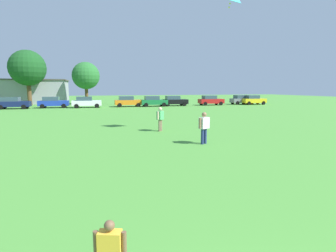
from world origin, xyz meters
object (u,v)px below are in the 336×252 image
(parked_car_green_4, at_px, (153,101))
(parked_car_black_5, at_px, (174,101))
(parked_car_navy_0, at_px, (13,103))
(parked_car_orange_3, at_px, (128,101))
(child_kite_flyer, at_px, (110,248))
(tree_center, at_px, (27,68))
(parked_car_gray_7, at_px, (242,100))
(adult_bystander, at_px, (204,125))
(parked_car_white_2, at_px, (86,102))
(parked_car_yellow_8, at_px, (253,100))
(tree_far_right, at_px, (86,76))
(bystander_near_trees, at_px, (160,117))
(parked_car_blue_1, at_px, (53,102))
(parked_car_red_6, at_px, (211,100))

(parked_car_green_4, bearing_deg, parked_car_black_5, 5.89)
(parked_car_navy_0, xyz_separation_m, parked_car_orange_3, (16.39, 0.31, 0.00))
(child_kite_flyer, height_order, tree_center, tree_center)
(parked_car_navy_0, xyz_separation_m, parked_car_gray_7, (37.42, 1.22, 0.00))
(adult_bystander, distance_m, parked_car_black_5, 30.68)
(parked_car_white_2, height_order, tree_center, tree_center)
(child_kite_flyer, distance_m, parked_car_yellow_8, 47.33)
(parked_car_white_2, height_order, parked_car_orange_3, same)
(parked_car_black_5, height_order, parked_car_gray_7, same)
(parked_car_navy_0, xyz_separation_m, parked_car_black_5, (24.14, 0.31, 0.00))
(tree_far_right, bearing_deg, adult_bystander, -79.58)
(child_kite_flyer, bearing_deg, parked_car_black_5, 89.82)
(bystander_near_trees, bearing_deg, adult_bystander, 55.60)
(parked_car_white_2, bearing_deg, parked_car_blue_1, 168.95)
(bystander_near_trees, height_order, parked_car_white_2, parked_car_white_2)
(parked_car_blue_1, height_order, parked_car_white_2, same)
(tree_center, relative_size, tree_far_right, 1.22)
(parked_car_green_4, distance_m, tree_far_right, 14.51)
(adult_bystander, relative_size, parked_car_blue_1, 0.40)
(bystander_near_trees, xyz_separation_m, parked_car_gray_7, (21.76, 26.00, -0.13))
(parked_car_orange_3, distance_m, parked_car_black_5, 7.75)
(parked_car_navy_0, bearing_deg, parked_car_white_2, -0.95)
(parked_car_white_2, bearing_deg, parked_car_orange_3, 4.25)
(parked_car_black_5, distance_m, parked_car_red_6, 6.69)
(parked_car_black_5, bearing_deg, parked_car_white_2, -178.05)
(parked_car_black_5, height_order, tree_far_right, tree_far_right)
(bystander_near_trees, relative_size, parked_car_yellow_8, 0.39)
(parked_car_navy_0, bearing_deg, parked_car_gray_7, 1.87)
(adult_bystander, height_order, parked_car_navy_0, adult_bystander)
(parked_car_blue_1, xyz_separation_m, parked_car_green_4, (15.28, -0.84, 0.00))
(parked_car_black_5, distance_m, parked_car_gray_7, 13.31)
(parked_car_orange_3, distance_m, tree_far_right, 11.56)
(parked_car_green_4, bearing_deg, parked_car_orange_3, 174.87)
(bystander_near_trees, bearing_deg, parked_car_red_6, -170.20)
(bystander_near_trees, height_order, parked_car_red_6, parked_car_red_6)
(parked_car_white_2, bearing_deg, parked_car_green_4, 0.57)
(parked_car_blue_1, distance_m, parked_car_yellow_8, 33.74)
(parked_car_navy_0, height_order, parked_car_green_4, same)
(parked_car_navy_0, xyz_separation_m, parked_car_blue_1, (5.21, 0.77, 0.00))
(child_kite_flyer, bearing_deg, parked_car_yellow_8, 72.35)
(parked_car_green_4, relative_size, parked_car_black_5, 1.00)
(parked_car_orange_3, distance_m, parked_car_red_6, 14.43)
(adult_bystander, bearing_deg, tree_far_right, -108.64)
(parked_car_navy_0, bearing_deg, adult_bystander, -60.19)
(adult_bystander, xyz_separation_m, parked_car_yellow_8, (22.04, 29.43, -0.15))
(parked_car_black_5, height_order, parked_car_red_6, same)
(tree_far_right, bearing_deg, bystander_near_trees, -80.20)
(parked_car_orange_3, bearing_deg, tree_center, 154.67)
(parked_car_blue_1, height_order, tree_center, tree_center)
(parked_car_green_4, distance_m, tree_center, 22.15)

